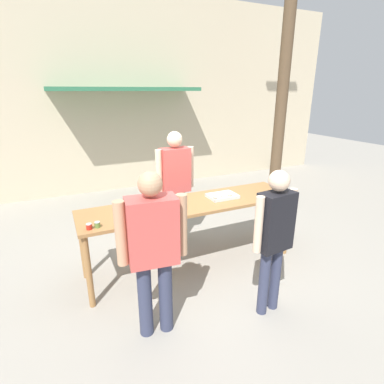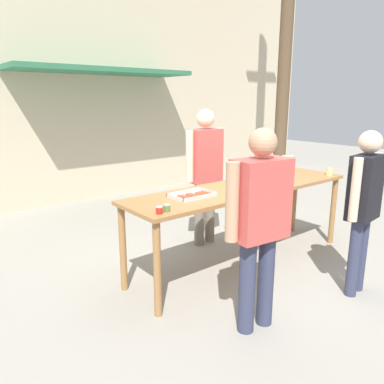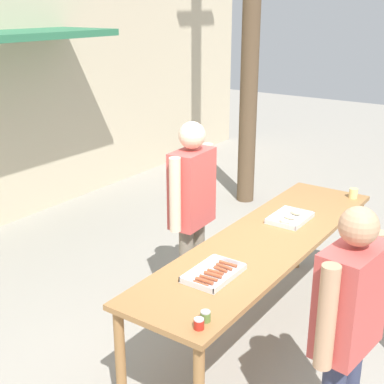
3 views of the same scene
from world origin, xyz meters
TOP-DOWN VIEW (x-y plane):
  - ground_plane at (0.00, 0.00)m, footprint 24.00×24.00m
  - building_facade_back at (0.00, 3.98)m, footprint 12.00×1.11m
  - serving_table at (0.00, 0.00)m, footprint 2.96×0.76m
  - food_tray_sausages at (-0.76, 0.01)m, footprint 0.44×0.28m
  - food_tray_buns at (0.48, 0.01)m, footprint 0.40×0.29m
  - condiment_jar_mustard at (-1.35, -0.27)m, footprint 0.06×0.06m
  - condiment_jar_ketchup at (-1.26, -0.25)m, footprint 0.06×0.06m
  - beer_cup at (1.34, -0.26)m, footprint 0.08×0.08m
  - person_server_behind_table at (0.07, 0.77)m, footprint 0.63×0.26m
  - person_customer_holding_hotdog at (-0.86, -0.98)m, footprint 0.67×0.31m
  - person_customer_with_cup at (0.38, -1.21)m, footprint 0.54×0.24m
  - utility_pole at (2.95, 1.82)m, footprint 1.10×0.25m

SIDE VIEW (x-z plane):
  - ground_plane at x=0.00m, z-range 0.00..0.00m
  - serving_table at x=0.00m, z-range 0.38..1.32m
  - food_tray_sausages at x=-0.76m, z-range 0.94..0.98m
  - food_tray_buns at x=0.48m, z-range 0.94..0.99m
  - condiment_jar_mustard at x=-1.35m, z-range 0.95..1.01m
  - condiment_jar_ketchup at x=-1.26m, z-range 0.95..1.01m
  - person_customer_with_cup at x=0.38m, z-range 0.17..1.81m
  - beer_cup at x=1.34m, z-range 0.95..1.04m
  - person_customer_holding_hotdog at x=-0.86m, z-range 0.15..1.87m
  - person_server_behind_table at x=0.07m, z-range 0.17..1.97m
  - building_facade_back at x=0.00m, z-range 0.01..4.51m
  - utility_pole at x=2.95m, z-range 0.07..7.05m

